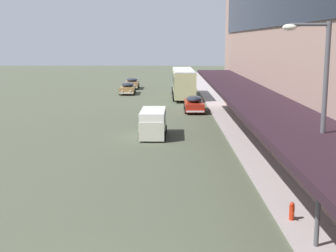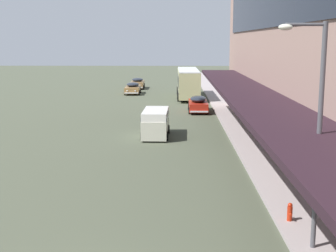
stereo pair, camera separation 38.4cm
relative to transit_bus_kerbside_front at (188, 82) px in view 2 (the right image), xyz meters
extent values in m
cube|color=tan|center=(0.00, 0.00, -0.12)|extent=(2.52, 11.25, 2.99)
cube|color=black|center=(0.00, 0.00, 0.23)|extent=(2.55, 10.35, 1.31)
cube|color=silver|center=(0.00, 0.00, 1.42)|extent=(2.42, 11.24, 0.12)
cube|color=black|center=(-0.05, 5.65, 1.12)|extent=(1.21, 0.07, 0.36)
cylinder|color=black|center=(-1.25, 3.81, -1.47)|extent=(0.26, 1.00, 1.00)
cylinder|color=black|center=(1.18, 3.83, -1.47)|extent=(0.26, 1.00, 1.00)
cylinder|color=black|center=(-1.19, -3.49, -1.47)|extent=(0.26, 1.00, 1.00)
cylinder|color=black|center=(1.24, -3.47, -1.47)|extent=(0.26, 1.00, 1.00)
cylinder|color=black|center=(-1.21, -0.85, -1.47)|extent=(0.26, 1.00, 1.00)
cylinder|color=black|center=(1.22, -0.83, -1.47)|extent=(0.26, 1.00, 1.00)
cube|color=olive|center=(-7.14, 4.08, -1.38)|extent=(1.88, 4.44, 0.74)
ellipsoid|color=#1E232D|center=(-7.15, 4.30, -0.76)|extent=(1.65, 2.45, 0.54)
cube|color=silver|center=(-7.12, 1.82, -1.60)|extent=(1.75, 0.14, 0.14)
cube|color=silver|center=(-7.16, 6.35, -1.60)|extent=(1.75, 0.14, 0.14)
sphere|color=silver|center=(-6.62, 1.85, -1.33)|extent=(0.18, 0.18, 0.18)
sphere|color=silver|center=(-7.63, 1.84, -1.33)|extent=(0.18, 0.18, 0.18)
cylinder|color=black|center=(-6.21, 2.72, -1.65)|extent=(0.15, 0.64, 0.64)
cylinder|color=black|center=(-8.05, 2.70, -1.65)|extent=(0.15, 0.64, 0.64)
cylinder|color=black|center=(-6.23, 5.46, -1.65)|extent=(0.15, 0.64, 0.64)
cylinder|color=black|center=(-8.08, 5.45, -1.65)|extent=(0.15, 0.64, 0.64)
cube|color=olive|center=(-7.10, 11.08, -1.33)|extent=(1.88, 4.34, 0.83)
ellipsoid|color=#1E232D|center=(-7.10, 11.29, -0.69)|extent=(1.64, 2.40, 0.50)
cube|color=silver|center=(-7.07, 8.86, -1.60)|extent=(1.74, 0.14, 0.14)
cube|color=silver|center=(-7.12, 13.29, -1.60)|extent=(1.74, 0.14, 0.14)
sphere|color=silver|center=(-6.57, 8.90, -1.28)|extent=(0.18, 0.18, 0.18)
sphere|color=silver|center=(-7.58, 8.89, -1.28)|extent=(0.18, 0.18, 0.18)
cylinder|color=black|center=(-6.16, 9.75, -1.65)|extent=(0.15, 0.64, 0.64)
cylinder|color=black|center=(-8.00, 9.72, -1.65)|extent=(0.15, 0.64, 0.64)
cylinder|color=black|center=(-6.19, 12.43, -1.65)|extent=(0.15, 0.64, 0.64)
cylinder|color=black|center=(-8.03, 12.41, -1.65)|extent=(0.15, 0.64, 0.64)
cube|color=#A82214|center=(0.69, -11.44, -1.35)|extent=(1.81, 4.75, 0.80)
ellipsoid|color=#1E232D|center=(0.69, -11.68, -0.67)|extent=(1.58, 2.62, 0.60)
cube|color=silver|center=(0.71, -9.02, -1.60)|extent=(1.69, 0.13, 0.14)
cube|color=silver|center=(0.67, -13.86, -1.60)|extent=(1.69, 0.13, 0.14)
sphere|color=silver|center=(0.22, -9.05, -1.30)|extent=(0.18, 0.18, 0.18)
sphere|color=silver|center=(1.20, -9.06, -1.30)|extent=(0.18, 0.18, 0.18)
cylinder|color=black|center=(-0.19, -9.97, -1.65)|extent=(0.15, 0.64, 0.64)
cylinder|color=black|center=(1.59, -9.98, -1.65)|extent=(0.15, 0.64, 0.64)
cylinder|color=black|center=(-0.21, -12.91, -1.65)|extent=(0.15, 0.64, 0.64)
cylinder|color=black|center=(1.56, -12.92, -1.65)|extent=(0.15, 0.64, 0.64)
cube|color=beige|center=(-2.94, -23.67, -1.21)|extent=(1.86, 4.34, 1.29)
cube|color=white|center=(-2.94, -23.67, -0.42)|extent=(1.82, 4.26, 0.83)
cube|color=black|center=(-2.94, -23.67, -0.52)|extent=(1.89, 3.91, 0.41)
ellipsoid|color=beige|center=(-2.89, -21.57, -1.07)|extent=(1.62, 0.64, 1.11)
cylinder|color=black|center=(-3.79, -22.40, -1.65)|extent=(0.18, 0.64, 0.64)
cylinder|color=black|center=(-2.04, -22.45, -1.65)|extent=(0.18, 0.64, 0.64)
cylinder|color=black|center=(-3.85, -24.89, -1.65)|extent=(0.18, 0.64, 0.64)
cylinder|color=black|center=(-2.10, -24.94, -1.65)|extent=(0.18, 0.64, 0.64)
cylinder|color=#4C4C51|center=(3.04, -42.33, 1.82)|extent=(0.16, 0.16, 7.28)
cylinder|color=#4C4C51|center=(2.44, -42.33, 5.36)|extent=(1.20, 0.10, 0.10)
ellipsoid|color=silver|center=(1.84, -42.33, 5.28)|extent=(0.44, 0.28, 0.20)
cylinder|color=#B72911|center=(2.83, -40.02, -1.54)|extent=(0.20, 0.20, 0.55)
sphere|color=#B72911|center=(2.83, -40.02, -1.21)|extent=(0.18, 0.18, 0.18)
cylinder|color=#B72911|center=(2.83, -39.87, -1.52)|extent=(0.08, 0.10, 0.08)
cylinder|color=#B72911|center=(2.83, -40.17, -1.52)|extent=(0.08, 0.10, 0.08)
camera|label=1|loc=(-1.86, -56.84, 4.87)|focal=50.00mm
camera|label=2|loc=(-1.48, -56.84, 4.87)|focal=50.00mm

